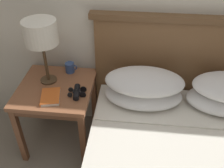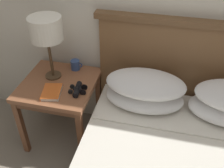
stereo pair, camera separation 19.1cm
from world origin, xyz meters
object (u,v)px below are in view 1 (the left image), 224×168
book_on_nightstand (50,97)px  binoculars_pair (77,92)px  table_lamp (41,34)px  coffee_mug (70,68)px  nightstand (56,95)px

book_on_nightstand → binoculars_pair: (0.19, 0.07, 0.01)m
book_on_nightstand → table_lamp: bearing=110.3°
coffee_mug → nightstand: bearing=-108.1°
book_on_nightstand → binoculars_pair: binoculars_pair is taller
nightstand → coffee_mug: (0.07, 0.22, 0.12)m
binoculars_pair → coffee_mug: coffee_mug is taller
table_lamp → binoculars_pair: size_ratio=3.14×
nightstand → coffee_mug: size_ratio=5.81×
nightstand → binoculars_pair: bearing=-21.5°
table_lamp → book_on_nightstand: table_lamp is taller
nightstand → book_on_nightstand: (0.01, -0.14, 0.09)m
book_on_nightstand → coffee_mug: coffee_mug is taller
table_lamp → coffee_mug: table_lamp is taller
table_lamp → coffee_mug: size_ratio=4.98×
nightstand → table_lamp: (-0.07, 0.07, 0.49)m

